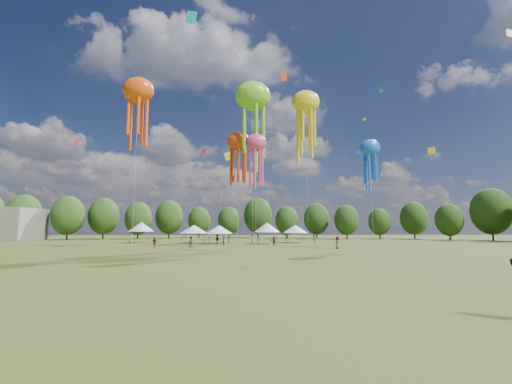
{
  "coord_description": "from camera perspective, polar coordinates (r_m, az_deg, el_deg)",
  "views": [
    {
      "loc": [
        -0.71,
        -13.55,
        2.81
      ],
      "look_at": [
        0.54,
        15.0,
        6.0
      ],
      "focal_mm": 23.45,
      "sensor_mm": 36.0,
      "label": 1
    }
  ],
  "objects": [
    {
      "name": "show_kites",
      "position": [
        54.21,
        -0.49,
        12.14
      ],
      "size": [
        38.07,
        19.88,
        27.9
      ],
      "color": "#D24012",
      "rests_on": "ground"
    },
    {
      "name": "treeline",
      "position": [
        76.22,
        -4.88,
        -3.54
      ],
      "size": [
        201.57,
        95.24,
        13.43
      ],
      "color": "#38281C",
      "rests_on": "ground"
    },
    {
      "name": "ground",
      "position": [
        13.86,
        0.52,
        -18.07
      ],
      "size": [
        300.0,
        300.0,
        0.0
      ],
      "primitive_type": "plane",
      "color": "#384416",
      "rests_on": "ground"
    },
    {
      "name": "small_kites",
      "position": [
        63.22,
        -4.12,
        20.59
      ],
      "size": [
        78.67,
        59.68,
        44.37
      ],
      "color": "#D24012",
      "rests_on": "ground"
    },
    {
      "name": "spectators_far",
      "position": [
        61.65,
        0.46,
        -8.2
      ],
      "size": [
        29.38,
        22.99,
        1.83
      ],
      "color": "gray",
      "rests_on": "ground"
    },
    {
      "name": "festival_tents",
      "position": [
        68.89,
        -6.1,
        -6.18
      ],
      "size": [
        37.7,
        11.1,
        4.35
      ],
      "color": "#47474C",
      "rests_on": "ground"
    },
    {
      "name": "spectator_near",
      "position": [
        51.54,
        -11.11,
        -8.44
      ],
      "size": [
        0.83,
        0.65,
        1.69
      ],
      "primitive_type": "imported",
      "rotation": [
        0.0,
        0.0,
        3.15
      ],
      "color": "gray",
      "rests_on": "ground"
    }
  ]
}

